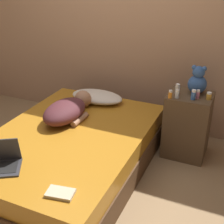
{
  "coord_description": "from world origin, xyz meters",
  "views": [
    {
      "loc": [
        1.42,
        -2.19,
        1.91
      ],
      "look_at": [
        0.34,
        0.25,
        0.61
      ],
      "focal_mm": 50.0,
      "sensor_mm": 36.0,
      "label": 1
    }
  ],
  "objects_px": {
    "teddy_bear": "(198,81)",
    "bottle_amber": "(209,96)",
    "bottle_clear": "(177,94)",
    "bottle_white": "(177,89)",
    "pillow": "(97,97)",
    "laptop": "(2,161)",
    "bottle_orange": "(170,94)",
    "book": "(60,193)",
    "bottle_blue": "(193,95)",
    "bottle_pink": "(198,94)",
    "person_lying": "(68,110)"
  },
  "relations": [
    {
      "from": "teddy_bear",
      "to": "bottle_amber",
      "type": "bearing_deg",
      "value": -38.98
    },
    {
      "from": "bottle_clear",
      "to": "bottle_white",
      "type": "bearing_deg",
      "value": 102.07
    },
    {
      "from": "pillow",
      "to": "bottle_clear",
      "type": "xyz_separation_m",
      "value": [
        0.95,
        -0.13,
        0.25
      ]
    },
    {
      "from": "teddy_bear",
      "to": "bottle_white",
      "type": "height_order",
      "value": "teddy_bear"
    },
    {
      "from": "laptop",
      "to": "bottle_amber",
      "type": "height_order",
      "value": "bottle_amber"
    },
    {
      "from": "bottle_amber",
      "to": "bottle_orange",
      "type": "xyz_separation_m",
      "value": [
        -0.35,
        -0.12,
        0.0
      ]
    },
    {
      "from": "bottle_amber",
      "to": "book",
      "type": "height_order",
      "value": "bottle_amber"
    },
    {
      "from": "laptop",
      "to": "bottle_clear",
      "type": "height_order",
      "value": "bottle_clear"
    },
    {
      "from": "bottle_blue",
      "to": "bottle_clear",
      "type": "bearing_deg",
      "value": -170.26
    },
    {
      "from": "bottle_pink",
      "to": "teddy_bear",
      "type": "bearing_deg",
      "value": 105.59
    },
    {
      "from": "bottle_amber",
      "to": "bottle_blue",
      "type": "distance_m",
      "value": 0.15
    },
    {
      "from": "bottle_blue",
      "to": "book",
      "type": "height_order",
      "value": "bottle_blue"
    },
    {
      "from": "pillow",
      "to": "teddy_bear",
      "type": "bearing_deg",
      "value": 3.63
    },
    {
      "from": "pillow",
      "to": "bottle_blue",
      "type": "relative_size",
      "value": 6.22
    },
    {
      "from": "laptop",
      "to": "bottle_pink",
      "type": "distance_m",
      "value": 1.88
    },
    {
      "from": "pillow",
      "to": "laptop",
      "type": "xyz_separation_m",
      "value": [
        -0.11,
        -1.45,
        -0.01
      ]
    },
    {
      "from": "bottle_orange",
      "to": "bottle_pink",
      "type": "xyz_separation_m",
      "value": [
        0.25,
        0.1,
        0.0
      ]
    },
    {
      "from": "teddy_bear",
      "to": "bottle_white",
      "type": "bearing_deg",
      "value": -148.81
    },
    {
      "from": "teddy_bear",
      "to": "bottle_white",
      "type": "relative_size",
      "value": 2.71
    },
    {
      "from": "pillow",
      "to": "book",
      "type": "xyz_separation_m",
      "value": [
        0.48,
        -1.55,
        -0.05
      ]
    },
    {
      "from": "bottle_amber",
      "to": "laptop",
      "type": "bearing_deg",
      "value": -133.76
    },
    {
      "from": "person_lying",
      "to": "bottle_white",
      "type": "distance_m",
      "value": 1.13
    },
    {
      "from": "bottle_orange",
      "to": "book",
      "type": "bearing_deg",
      "value": -106.43
    },
    {
      "from": "teddy_bear",
      "to": "bottle_amber",
      "type": "distance_m",
      "value": 0.2
    },
    {
      "from": "bottle_white",
      "to": "laptop",
      "type": "bearing_deg",
      "value": -126.2
    },
    {
      "from": "bottle_amber",
      "to": "pillow",
      "type": "bearing_deg",
      "value": 177.99
    },
    {
      "from": "person_lying",
      "to": "teddy_bear",
      "type": "distance_m",
      "value": 1.34
    },
    {
      "from": "pillow",
      "to": "teddy_bear",
      "type": "relative_size",
      "value": 2.13
    },
    {
      "from": "pillow",
      "to": "bottle_orange",
      "type": "distance_m",
      "value": 0.94
    },
    {
      "from": "laptop",
      "to": "bottle_pink",
      "type": "relative_size",
      "value": 4.06
    },
    {
      "from": "bottle_white",
      "to": "bottle_blue",
      "type": "bearing_deg",
      "value": -22.78
    },
    {
      "from": "bottle_clear",
      "to": "bottle_blue",
      "type": "bearing_deg",
      "value": 9.74
    },
    {
      "from": "bottle_orange",
      "to": "book",
      "type": "distance_m",
      "value": 1.47
    },
    {
      "from": "laptop",
      "to": "person_lying",
      "type": "bearing_deg",
      "value": 56.58
    },
    {
      "from": "book",
      "to": "bottle_white",
      "type": "bearing_deg",
      "value": 73.58
    },
    {
      "from": "bottle_amber",
      "to": "bottle_white",
      "type": "height_order",
      "value": "bottle_white"
    },
    {
      "from": "teddy_bear",
      "to": "bottle_blue",
      "type": "distance_m",
      "value": 0.19
    },
    {
      "from": "bottle_orange",
      "to": "bottle_blue",
      "type": "height_order",
      "value": "bottle_blue"
    },
    {
      "from": "person_lying",
      "to": "laptop",
      "type": "bearing_deg",
      "value": -90.63
    },
    {
      "from": "person_lying",
      "to": "book",
      "type": "distance_m",
      "value": 1.18
    },
    {
      "from": "person_lying",
      "to": "teddy_bear",
      "type": "xyz_separation_m",
      "value": [
        1.18,
        0.58,
        0.29
      ]
    },
    {
      "from": "person_lying",
      "to": "bottle_clear",
      "type": "distance_m",
      "value": 1.11
    },
    {
      "from": "laptop",
      "to": "teddy_bear",
      "type": "distance_m",
      "value": 1.97
    },
    {
      "from": "laptop",
      "to": "bottle_blue",
      "type": "relative_size",
      "value": 3.66
    },
    {
      "from": "bottle_pink",
      "to": "bottle_amber",
      "type": "bearing_deg",
      "value": 11.6
    },
    {
      "from": "teddy_bear",
      "to": "person_lying",
      "type": "bearing_deg",
      "value": -153.82
    },
    {
      "from": "person_lying",
      "to": "bottle_orange",
      "type": "height_order",
      "value": "bottle_orange"
    },
    {
      "from": "person_lying",
      "to": "bottle_clear",
      "type": "xyz_separation_m",
      "value": [
        1.03,
        0.38,
        0.21
      ]
    },
    {
      "from": "teddy_bear",
      "to": "bottle_orange",
      "type": "bearing_deg",
      "value": -131.65
    },
    {
      "from": "bottle_amber",
      "to": "bottle_pink",
      "type": "xyz_separation_m",
      "value": [
        -0.1,
        -0.02,
        0.01
      ]
    }
  ]
}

